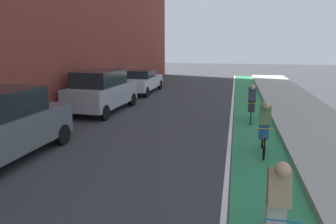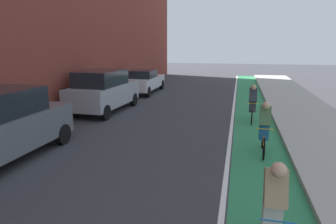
# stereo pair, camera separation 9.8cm
# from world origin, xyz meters

# --- Properties ---
(ground_plane) EXTENTS (84.69, 84.69, 0.00)m
(ground_plane) POSITION_xyz_m (0.00, 15.25, 0.00)
(ground_plane) COLOR #38383D
(bike_lane_paint) EXTENTS (1.60, 38.49, 0.00)m
(bike_lane_paint) POSITION_xyz_m (3.62, 17.25, 0.00)
(bike_lane_paint) COLOR #2D8451
(bike_lane_paint) RESTS_ON ground
(lane_divider_stripe) EXTENTS (0.12, 38.49, 0.00)m
(lane_divider_stripe) POSITION_xyz_m (2.72, 17.25, 0.00)
(lane_divider_stripe) COLOR white
(lane_divider_stripe) RESTS_ON ground
(sidewalk_right) EXTENTS (3.04, 38.49, 0.14)m
(sidewalk_right) POSITION_xyz_m (5.94, 17.25, 0.07)
(sidewalk_right) COLOR #A8A59E
(sidewalk_right) RESTS_ON ground
(parked_suv_gray) EXTENTS (1.87, 4.34, 1.98)m
(parked_suv_gray) POSITION_xyz_m (-3.37, 10.72, 1.02)
(parked_suv_gray) COLOR #595B60
(parked_suv_gray) RESTS_ON ground
(parked_suv_silver) EXTENTS (2.09, 4.44, 1.98)m
(parked_suv_silver) POSITION_xyz_m (-3.37, 17.33, 1.02)
(parked_suv_silver) COLOR #9EA0A8
(parked_suv_silver) RESTS_ON ground
(parked_sedan_white) EXTENTS (2.02, 4.71, 1.53)m
(parked_sedan_white) POSITION_xyz_m (-3.37, 23.43, 0.79)
(parked_sedan_white) COLOR silver
(parked_sedan_white) RESTS_ON ground
(cyclist_mid) EXTENTS (0.48, 1.67, 1.59)m
(cyclist_mid) POSITION_xyz_m (3.51, 8.24, 0.80)
(cyclist_mid) COLOR black
(cyclist_mid) RESTS_ON ground
(cyclist_trailing) EXTENTS (0.48, 1.68, 1.59)m
(cyclist_trailing) POSITION_xyz_m (3.70, 12.94, 0.81)
(cyclist_trailing) COLOR black
(cyclist_trailing) RESTS_ON ground
(cyclist_far) EXTENTS (0.48, 1.65, 1.58)m
(cyclist_far) POSITION_xyz_m (3.52, 16.87, 0.84)
(cyclist_far) COLOR black
(cyclist_far) RESTS_ON ground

